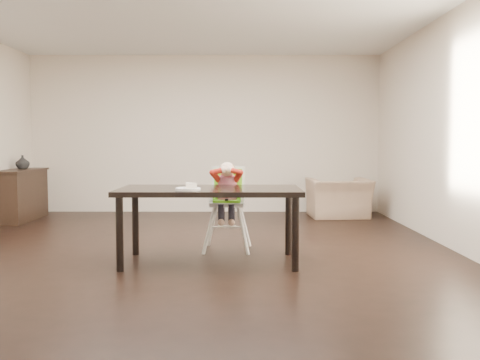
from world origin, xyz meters
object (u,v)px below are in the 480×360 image
object	(u,v)px
dining_table	(210,196)
armchair	(339,192)
sideboard	(21,195)
high_chair	(227,188)

from	to	relation	value
dining_table	armchair	bearing A→B (deg)	59.97
armchair	dining_table	bearing A→B (deg)	56.56
dining_table	sideboard	size ratio (longest dim) A/B	1.43
dining_table	high_chair	bearing A→B (deg)	76.03
dining_table	armchair	world-z (taller)	armchair
high_chair	armchair	xyz separation A→B (m)	(1.73, 2.62, -0.28)
dining_table	high_chair	size ratio (longest dim) A/B	1.83
armchair	high_chair	bearing A→B (deg)	53.21
dining_table	high_chair	world-z (taller)	high_chair
high_chair	armchair	size ratio (longest dim) A/B	1.03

